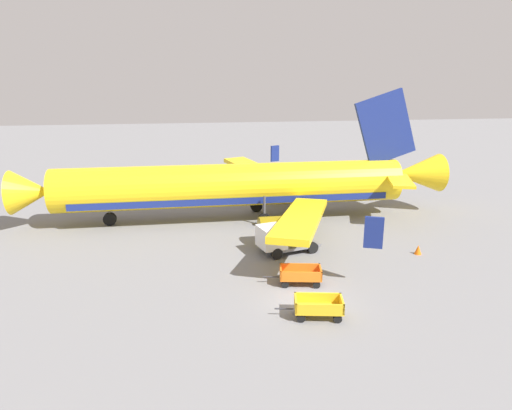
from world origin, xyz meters
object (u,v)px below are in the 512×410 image
Objects in this scene: airplane at (244,186)px; baggage_cart_second_in_row at (300,275)px; traffic_cone_near_plane at (418,250)px; service_truck_beside_carts at (278,239)px; traffic_cone_mid_apron at (307,241)px; baggage_cart_nearest at (318,307)px.

airplane is 10.35× the size of baggage_cart_second_in_row.
airplane is at bearing 96.51° from baggage_cart_second_in_row.
airplane is at bearing 136.95° from traffic_cone_near_plane.
service_truck_beside_carts reaches higher than traffic_cone_mid_apron.
baggage_cart_nearest is 10.67m from traffic_cone_mid_apron.
baggage_cart_nearest is 9.18m from service_truck_beside_carts.
service_truck_beside_carts reaches higher than baggage_cart_nearest.
baggage_cart_nearest is at bearing -102.36° from traffic_cone_mid_apron.
airplane is at bearing 98.10° from service_truck_beside_carts.
baggage_cart_nearest and baggage_cart_second_in_row have the same top height.
traffic_cone_mid_apron is at bearing 70.87° from baggage_cart_second_in_row.
baggage_cart_nearest is 4.06m from baggage_cart_second_in_row.
airplane is 7.96× the size of service_truck_beside_carts.
baggage_cart_second_in_row is at bearing 88.91° from baggage_cart_nearest.
airplane is 50.04× the size of traffic_cone_mid_apron.
airplane is 8.81m from traffic_cone_mid_apron.
traffic_cone_mid_apron is at bearing 77.64° from baggage_cart_nearest.
baggage_cart_nearest reaches higher than traffic_cone_mid_apron.
baggage_cart_nearest reaches higher than traffic_cone_near_plane.
traffic_cone_mid_apron is at bearing -63.15° from airplane.
baggage_cart_second_in_row is (0.08, 4.06, 0.00)m from baggage_cart_nearest.
service_truck_beside_carts is 6.28× the size of traffic_cone_mid_apron.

